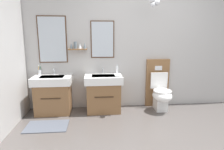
{
  "coord_description": "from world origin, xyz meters",
  "views": [
    {
      "loc": [
        -0.99,
        -2.14,
        1.48
      ],
      "look_at": [
        -0.68,
        1.25,
        0.77
      ],
      "focal_mm": 30.5,
      "sensor_mm": 36.0,
      "label": 1
    }
  ],
  "objects": [
    {
      "name": "toothbrush_cup",
      "position": [
        -2.08,
        1.64,
        0.78
      ],
      "size": [
        0.07,
        0.07,
        0.2
      ],
      "color": "silver",
      "rests_on": "vanity_sink_left"
    },
    {
      "name": "toilet",
      "position": [
        0.31,
        1.48,
        0.38
      ],
      "size": [
        0.48,
        0.62,
        1.0
      ],
      "color": "brown",
      "rests_on": "ground"
    },
    {
      "name": "tap_on_right_sink",
      "position": [
        -0.83,
        1.65,
        0.79
      ],
      "size": [
        0.03,
        0.13,
        0.11
      ],
      "color": "silver",
      "rests_on": "vanity_sink_right"
    },
    {
      "name": "wall_back",
      "position": [
        -0.02,
        1.74,
        1.36
      ],
      "size": [
        4.89,
        0.65,
        2.71
      ],
      "color": "#B7B5B2",
      "rests_on": "ground"
    },
    {
      "name": "vanity_sink_right",
      "position": [
        -0.83,
        1.46,
        0.38
      ],
      "size": [
        0.72,
        0.52,
        0.72
      ],
      "color": "brown",
      "rests_on": "ground"
    },
    {
      "name": "vanity_sink_left",
      "position": [
        -1.8,
        1.46,
        0.38
      ],
      "size": [
        0.72,
        0.52,
        0.72
      ],
      "color": "brown",
      "rests_on": "ground"
    },
    {
      "name": "bath_mat",
      "position": [
        -1.8,
        0.85,
        0.01
      ],
      "size": [
        0.68,
        0.44,
        0.01
      ],
      "primitive_type": "cube",
      "color": "#474C56",
      "rests_on": "ground"
    },
    {
      "name": "tap_on_left_sink",
      "position": [
        -1.8,
        1.65,
        0.79
      ],
      "size": [
        0.03,
        0.13,
        0.11
      ],
      "color": "silver",
      "rests_on": "vanity_sink_left"
    },
    {
      "name": "soap_dispenser",
      "position": [
        -0.54,
        1.65,
        0.8
      ],
      "size": [
        0.06,
        0.06,
        0.18
      ],
      "color": "white",
      "rests_on": "vanity_sink_right"
    }
  ]
}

